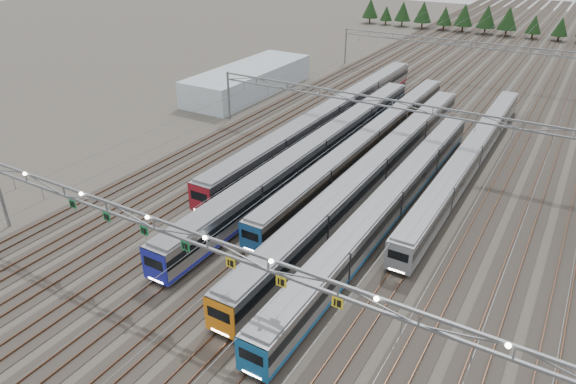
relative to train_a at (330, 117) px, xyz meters
The scene contains 13 objects.
ground 45.39m from the train_a, 75.63° to the right, with size 400.00×400.00×0.00m, color #47423A.
track_bed 57.21m from the train_a, 78.66° to the left, with size 54.00×260.00×5.42m.
train_a is the anchor object (origin of this frame).
train_b 13.85m from the train_a, 71.03° to the right, with size 2.97×61.10×3.87m.
train_c 10.53m from the train_a, 31.23° to the right, with size 2.68×59.55×3.48m.
train_d 19.83m from the train_a, 47.10° to the right, with size 2.93×62.87×3.81m.
train_e 27.94m from the train_a, 49.90° to the right, with size 2.78×53.55×3.62m.
train_f 22.80m from the train_a, ahead, with size 2.68×54.93×3.48m.
gantry_near 45.69m from the train_a, 75.73° to the right, with size 56.36×0.61×8.08m.
gantry_mid 12.61m from the train_a, 19.19° to the right, with size 56.36×0.36×8.00m.
gantry_far 42.80m from the train_a, 74.69° to the left, with size 56.36×0.36×8.00m.
west_shed 25.12m from the train_a, 154.99° to the left, with size 10.00×30.00×4.79m, color #A2B8C1.
treeline 95.98m from the train_a, 80.01° to the left, with size 106.40×5.60×7.02m.
Camera 1 is at (22.38, -25.32, 29.18)m, focal length 32.00 mm.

